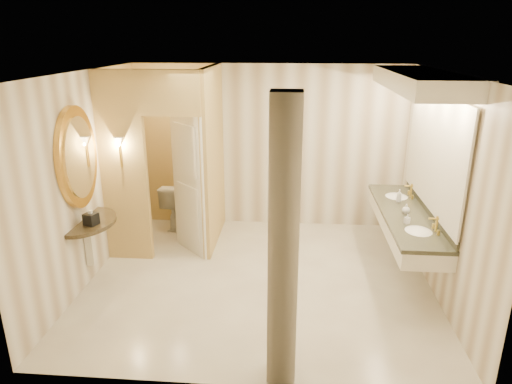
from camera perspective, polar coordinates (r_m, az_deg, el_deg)
floor at (r=6.26m, az=0.35°, el=-10.80°), size 4.50×4.50×0.00m
ceiling at (r=5.46m, az=0.41°, el=14.68°), size 4.50×4.50×0.00m
wall_back at (r=7.64m, az=1.50°, el=5.62°), size 4.50×0.02×2.70m
wall_front at (r=3.87m, az=-1.85°, el=-8.02°), size 4.50×0.02×2.70m
wall_left at (r=6.29m, az=-20.54°, el=1.49°), size 0.02×4.00×2.70m
wall_right at (r=5.99m, az=22.37°, el=0.44°), size 0.02×4.00×2.70m
toilet_closet at (r=6.79m, az=-8.65°, el=4.03°), size 1.50×1.55×2.70m
wall_sconce at (r=6.45m, az=-16.73°, el=5.83°), size 0.14×0.14×0.42m
vanity at (r=6.21m, az=19.25°, el=4.11°), size 0.75×2.54×2.09m
console_shelf at (r=6.08m, az=-21.08°, el=0.77°), size 0.97×0.97×1.94m
pillar at (r=4.03m, az=3.46°, el=-6.91°), size 0.26×0.26×2.70m
tissue_box at (r=6.04m, az=-19.92°, el=-3.18°), size 0.19×0.19×0.15m
toilet at (r=7.89m, az=-9.55°, el=-1.49°), size 0.54×0.82×0.78m
soap_bottle_a at (r=6.01m, az=18.38°, el=-3.21°), size 0.07×0.07×0.12m
soap_bottle_b at (r=6.35m, az=18.26°, el=-2.00°), size 0.13×0.13×0.13m
soap_bottle_c at (r=6.74m, az=17.46°, el=-0.44°), size 0.08×0.08×0.19m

